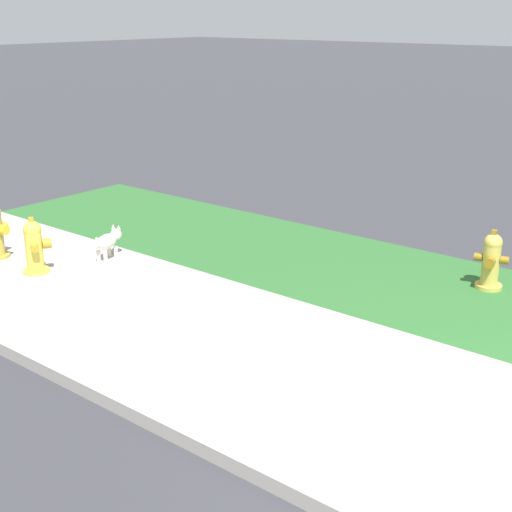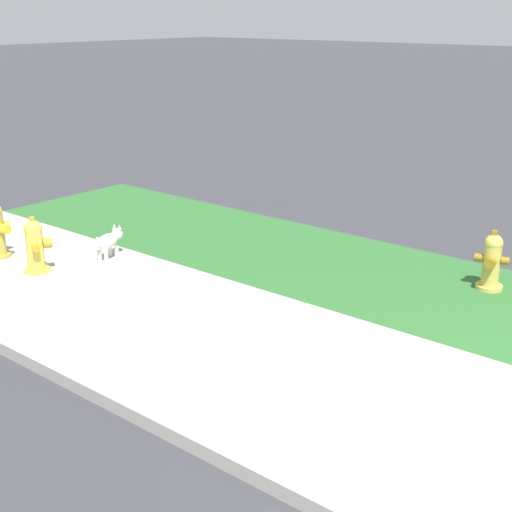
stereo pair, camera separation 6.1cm
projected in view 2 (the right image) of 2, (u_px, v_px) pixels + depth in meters
fire_hydrant_far_end at (35, 246)px, 8.43m from camera, size 0.37×0.36×0.69m
fire_hydrant_across_street at (492, 262)px, 7.92m from camera, size 0.38×0.36×0.69m
small_white_dog at (109, 241)px, 8.93m from camera, size 0.28×0.50×0.40m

